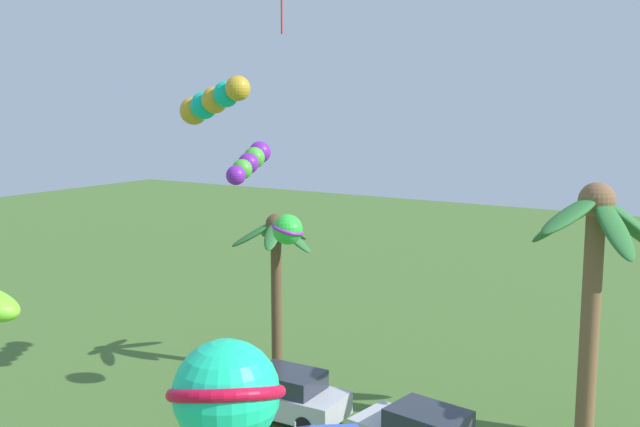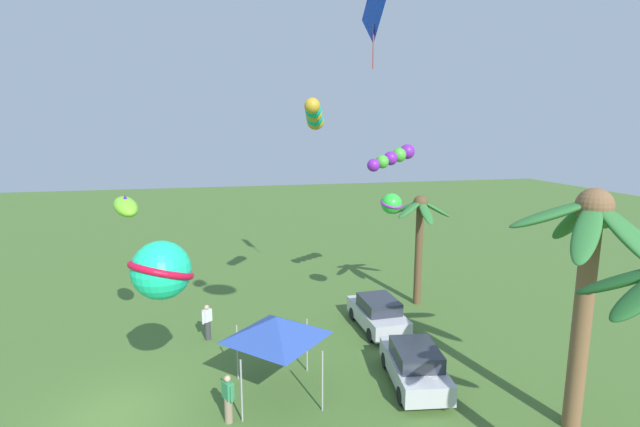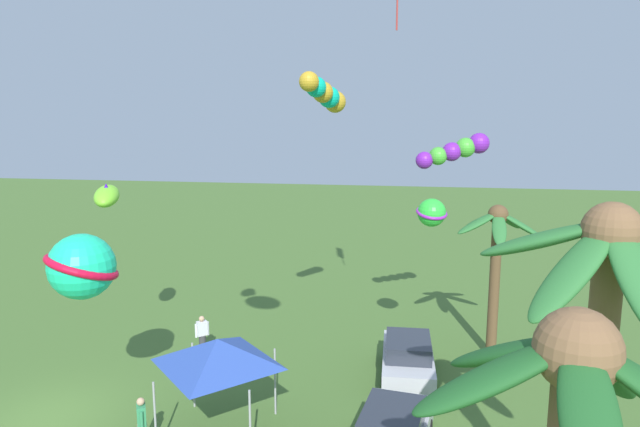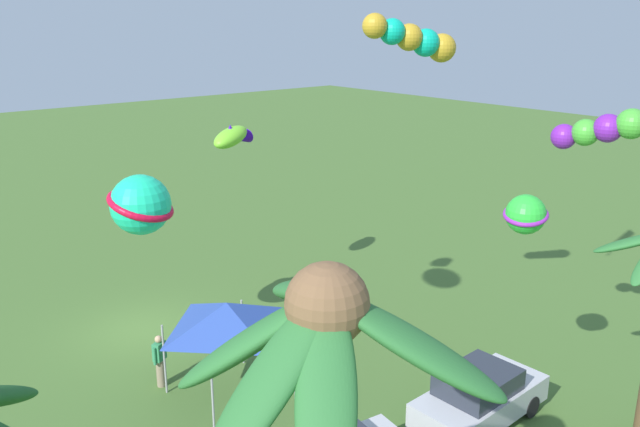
% 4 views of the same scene
% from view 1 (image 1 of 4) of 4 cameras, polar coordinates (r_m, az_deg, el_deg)
% --- Properties ---
extents(palm_tree_0, '(3.01, 3.23, 5.79)m').
position_cam_1_polar(palm_tree_0, '(26.08, -3.42, -3.35)').
color(palm_tree_0, brown).
rests_on(palm_tree_0, ground).
extents(palm_tree_1, '(4.00, 4.18, 7.49)m').
position_cam_1_polar(palm_tree_1, '(21.87, 20.55, -2.80)').
color(palm_tree_1, brown).
rests_on(palm_tree_1, ground).
extents(parked_car_1, '(3.96, 1.85, 1.51)m').
position_cam_1_polar(parked_car_1, '(23.31, -2.72, -13.86)').
color(parked_car_1, '#BCBCC1').
rests_on(parked_car_1, ground).
extents(kite_ball_0, '(2.73, 2.72, 1.79)m').
position_cam_1_polar(kite_ball_0, '(12.49, -7.30, -13.67)').
color(kite_ball_0, '#1BDF9E').
extents(kite_ball_1, '(1.37, 1.37, 0.94)m').
position_cam_1_polar(kite_ball_1, '(22.59, -2.54, -1.24)').
color(kite_ball_1, green).
extents(kite_tube_2, '(2.63, 1.23, 1.25)m').
position_cam_1_polar(kite_tube_2, '(19.32, -8.39, 8.61)').
color(kite_tube_2, gold).
extents(kite_tube_3, '(1.18, 2.61, 1.28)m').
position_cam_1_polar(kite_tube_3, '(24.21, -5.47, 4.02)').
color(kite_tube_3, purple).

